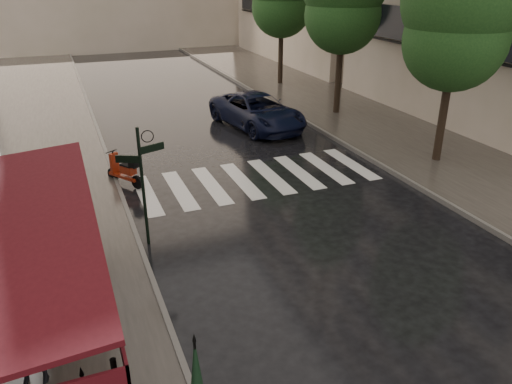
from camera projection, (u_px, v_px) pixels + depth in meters
ground at (231, 299)px, 10.66m from camera, size 120.00×120.00×0.00m
sidewalk_near at (20, 149)px, 19.28m from camera, size 6.00×60.00×0.12m
sidewalk_far at (349, 112)px, 24.26m from camera, size 5.50×60.00×0.12m
curb_near at (101, 139)px, 20.30m from camera, size 0.12×60.00×0.16m
curb_far at (298, 117)px, 23.31m from camera, size 0.12×60.00×0.16m
crosswalk at (256, 178)px, 16.75m from camera, size 7.85×3.20×0.01m
signpost at (142, 178)px, 12.05m from camera, size 1.17×0.29×3.10m
tree_near at (460, 7)px, 15.94m from camera, size 3.80×3.80×7.99m
pedestrian_with_umbrella at (18, 300)px, 7.73m from camera, size 1.19×1.20×2.48m
scooter at (125, 171)px, 16.04m from camera, size 0.98×1.39×1.05m
parked_car at (257, 111)px, 21.83m from camera, size 3.29×5.56×1.45m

